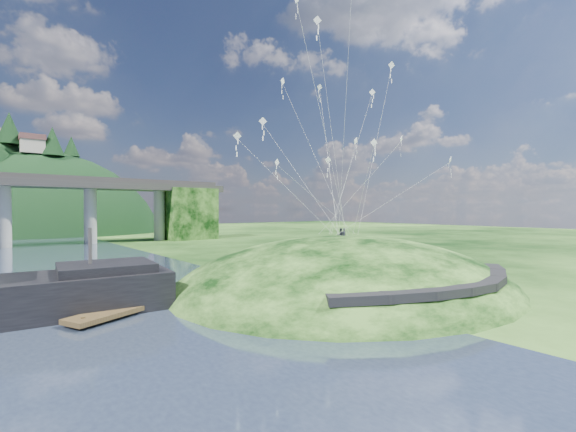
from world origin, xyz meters
TOP-DOWN VIEW (x-y plane):
  - ground at (0.00, 0.00)m, footprint 320.00×320.00m
  - grass_hill at (8.00, 2.00)m, footprint 36.00×32.00m
  - footpath at (7.46, -9.74)m, footprint 22.29×5.84m
  - wooden_dock at (-9.80, 5.97)m, footprint 13.03×7.34m
  - kite_flyers at (9.43, 3.76)m, footprint 0.91×1.01m
  - kite_swarm at (7.31, 3.87)m, footprint 18.44×17.44m

SIDE VIEW (x-z plane):
  - grass_hill at x=8.00m, z-range -8.00..5.00m
  - ground at x=0.00m, z-range 0.00..0.00m
  - wooden_dock at x=-9.80m, z-range -0.06..0.89m
  - footpath at x=7.46m, z-range 1.67..2.50m
  - kite_flyers at x=9.43m, z-range 4.93..6.45m
  - kite_swarm at x=7.31m, z-range 10.61..26.93m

